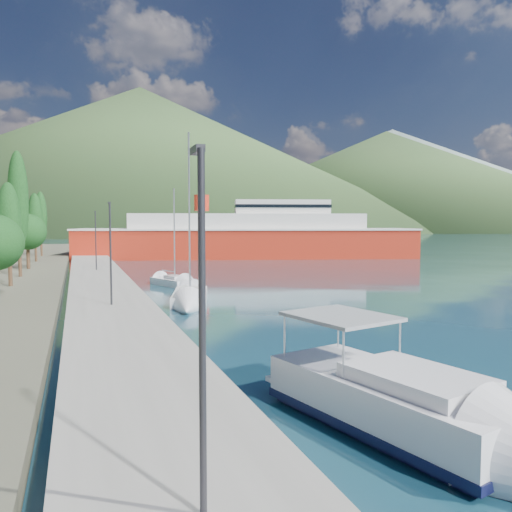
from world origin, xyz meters
name	(u,v)px	position (x,y,z in m)	size (l,w,h in m)	color
ground	(120,244)	(0.00, 120.00, 0.00)	(1400.00, 1400.00, 0.00)	#153B4C
quay	(102,287)	(-9.00, 26.00, 0.40)	(5.00, 88.00, 0.80)	gray
hills_far	(198,167)	(138.59, 618.73, 77.39)	(1480.00, 900.00, 180.00)	gray
hills_near	(219,169)	(98.04, 372.50, 49.18)	(1010.00, 520.00, 115.00)	#38562B
tree_row	(16,222)	(-15.79, 32.02, 5.67)	(3.89, 64.94, 11.50)	#47301E
lamp_posts	(110,249)	(-9.00, 14.44, 4.08)	(0.15, 46.31, 6.06)	#2D2D33
motor_cruiser	(444,428)	(-2.49, -6.47, 0.60)	(5.19, 10.34, 3.67)	#101234
sailboat_near	(189,302)	(-3.84, 16.67, 0.31)	(4.56, 9.21, 12.83)	silver
sailboat_mid	(183,284)	(-2.16, 27.07, 0.27)	(4.26, 6.77, 9.50)	silver
ferry	(249,238)	(15.60, 60.59, 3.25)	(54.92, 25.43, 10.69)	red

